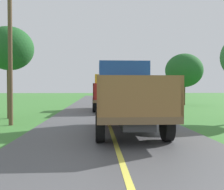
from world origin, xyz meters
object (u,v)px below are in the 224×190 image
at_px(utility_pole_roadside, 10,41).
at_px(roadside_tree_near_left, 184,70).
at_px(banana_truck_far, 108,92).
at_px(roadside_tree_far_left, 9,49).
at_px(banana_truck_near, 125,95).

relative_size(utility_pole_roadside, roadside_tree_near_left, 1.37).
xyz_separation_m(banana_truck_far, roadside_tree_far_left, (-5.95, -5.37, 2.54)).
xyz_separation_m(roadside_tree_near_left, roadside_tree_far_left, (-14.06, -11.23, 0.41)).
relative_size(banana_truck_near, utility_pole_roadside, 0.79).
relative_size(banana_truck_near, roadside_tree_far_left, 1.10).
bearing_deg(roadside_tree_near_left, banana_truck_near, -116.05).
distance_m(utility_pole_roadside, roadside_tree_far_left, 3.06).
distance_m(banana_truck_near, roadside_tree_near_left, 18.05).
bearing_deg(banana_truck_near, roadside_tree_far_left, 141.81).
bearing_deg(banana_truck_far, roadside_tree_near_left, 35.83).
bearing_deg(roadside_tree_far_left, banana_truck_far, 42.10).
distance_m(banana_truck_near, roadside_tree_far_left, 8.28).
bearing_deg(banana_truck_near, banana_truck_far, 91.38).
xyz_separation_m(banana_truck_near, roadside_tree_far_left, (-6.19, 4.87, 2.54)).
distance_m(banana_truck_far, roadside_tree_far_left, 8.41).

